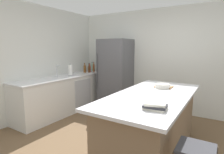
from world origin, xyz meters
The scene contains 16 objects.
ground_plane centered at (0.00, 0.00, 0.00)m, with size 7.20×7.20×0.00m, color brown.
wall_rear centered at (0.00, 2.25, 1.30)m, with size 6.00×0.10×2.60m, color silver.
wall_left centered at (-2.45, 0.00, 1.30)m, with size 0.10×6.00×2.60m, color silver.
counter_run_left centered at (-2.07, 0.80, 0.46)m, with size 0.68×2.64×0.92m.
kitchen_island centered at (0.45, 0.16, 0.47)m, with size 1.02×2.21×0.94m.
refrigerator centered at (-1.20, 1.85, 0.92)m, with size 0.79×0.73×1.85m.
sink_faucet centered at (-2.12, 0.62, 1.08)m, with size 0.15×0.05×0.30m.
paper_towel_roll centered at (-2.02, 0.96, 1.05)m, with size 0.14×0.14×0.31m.
gin_bottle centered at (-2.13, 2.01, 1.03)m, with size 0.07×0.07×0.27m.
vinegar_bottle centered at (-1.99, 1.90, 1.04)m, with size 0.05×0.05×0.29m.
hot_sauce_bottle centered at (-2.06, 1.80, 1.02)m, with size 0.05×0.05×0.26m.
syrup_bottle centered at (-2.01, 1.71, 1.02)m, with size 0.06×0.06×0.26m.
whiskey_bottle centered at (-2.11, 1.63, 1.03)m, with size 0.07×0.07×0.28m.
cookbook_stack centered at (0.70, -0.48, 0.97)m, with size 0.27×0.23×0.08m.
mixing_bowl centered at (0.45, 0.65, 0.97)m, with size 0.25×0.25×0.07m.
cutting_board centered at (0.45, 0.73, 0.94)m, with size 0.28×0.21×0.02m.
Camera 1 is at (1.32, -2.38, 1.60)m, focal length 29.15 mm.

